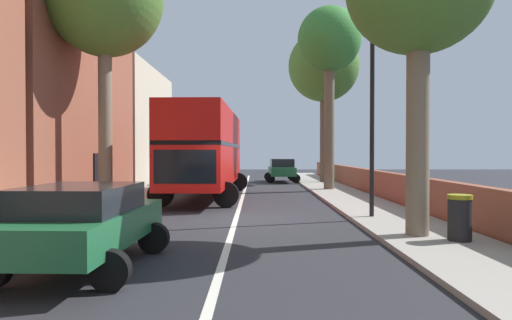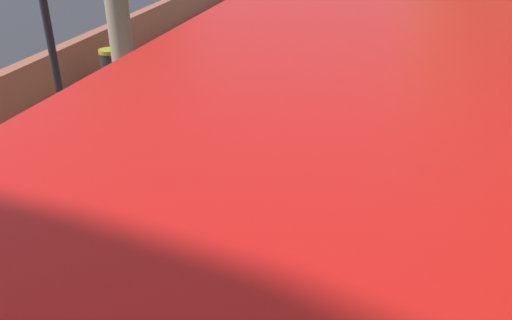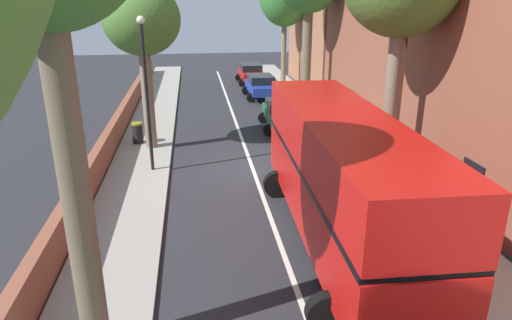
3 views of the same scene
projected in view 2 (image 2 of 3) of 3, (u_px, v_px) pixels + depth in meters
ground_plane at (286, 182)px, 9.17m from camera, size 84.00×84.00×0.00m
road_centre_line at (286, 182)px, 9.17m from camera, size 0.16×54.00×0.01m
sidewalk_right at (43, 154)px, 10.08m from camera, size 2.60×60.00×0.12m
parked_car_blue_left_1 at (403, 3)px, 20.71m from camera, size 2.60×4.20×1.64m
parked_car_green_left_2 at (415, 56)px, 13.54m from camera, size 2.61×4.23×1.54m
litter_bin_right at (112, 69)px, 13.32m from camera, size 0.55×0.55×1.05m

